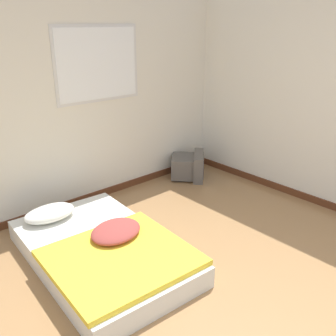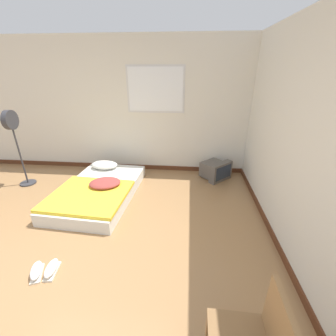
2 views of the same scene
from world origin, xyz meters
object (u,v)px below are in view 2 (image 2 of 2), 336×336
object	(u,v)px
crt_tv	(215,170)
standing_fan	(14,133)
sneaker_pair	(44,270)
mattress_bed	(99,190)

from	to	relation	value
crt_tv	standing_fan	distance (m)	3.73
crt_tv	sneaker_pair	size ratio (longest dim) A/B	2.02
crt_tv	standing_fan	bearing A→B (deg)	-170.84
standing_fan	sneaker_pair	bearing A→B (deg)	-51.35
standing_fan	crt_tv	bearing A→B (deg)	9.16
sneaker_pair	standing_fan	xyz separation A→B (m)	(-1.54, 1.93, 0.95)
standing_fan	mattress_bed	bearing A→B (deg)	-11.94
sneaker_pair	standing_fan	size ratio (longest dim) A/B	0.23
mattress_bed	standing_fan	xyz separation A→B (m)	(-1.54, 0.33, 0.86)
crt_tv	sneaker_pair	distance (m)	3.24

